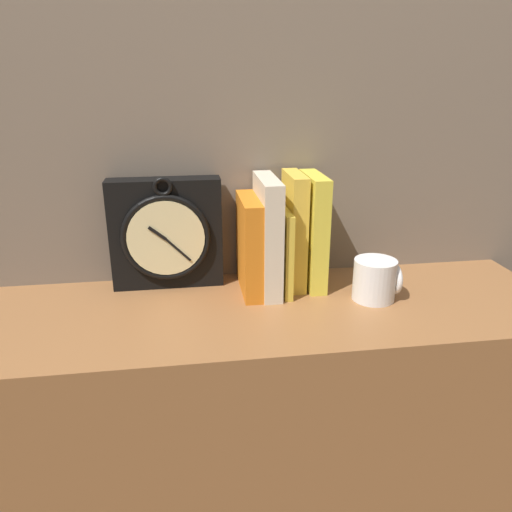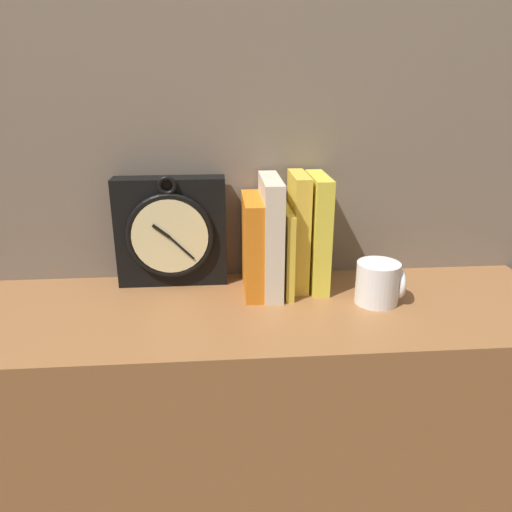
# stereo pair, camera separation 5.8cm
# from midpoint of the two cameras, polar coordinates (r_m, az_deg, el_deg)

# --- Properties ---
(wall_back) EXTENTS (6.00, 0.05, 2.60)m
(wall_back) POSITION_cam_midpoint_polar(r_m,az_deg,el_deg) (1.07, -3.32, 16.74)
(wall_back) COLOR #756656
(wall_back) RESTS_ON ground_plane
(bookshelf) EXTENTS (1.20, 0.36, 0.94)m
(bookshelf) POSITION_cam_midpoint_polar(r_m,az_deg,el_deg) (1.24, -1.49, -25.92)
(bookshelf) COLOR #936038
(bookshelf) RESTS_ON ground_plane
(clock) EXTENTS (0.23, 0.07, 0.24)m
(clock) POSITION_cam_midpoint_polar(r_m,az_deg,el_deg) (1.04, -11.79, 2.47)
(clock) COLOR black
(clock) RESTS_ON bookshelf
(book_slot0_orange) EXTENTS (0.04, 0.16, 0.19)m
(book_slot0_orange) POSITION_cam_midpoint_polar(r_m,az_deg,el_deg) (1.00, -2.43, 1.24)
(book_slot0_orange) COLOR orange
(book_slot0_orange) RESTS_ON bookshelf
(book_slot1_cream) EXTENTS (0.04, 0.16, 0.23)m
(book_slot1_cream) POSITION_cam_midpoint_polar(r_m,az_deg,el_deg) (1.00, -0.34, 2.37)
(book_slot1_cream) COLOR beige
(book_slot1_cream) RESTS_ON bookshelf
(book_slot2_yellow) EXTENTS (0.02, 0.15, 0.17)m
(book_slot2_yellow) POSITION_cam_midpoint_polar(r_m,az_deg,el_deg) (1.02, 1.42, 0.88)
(book_slot2_yellow) COLOR gold
(book_slot2_yellow) RESTS_ON bookshelf
(book_slot3_yellow) EXTENTS (0.03, 0.12, 0.24)m
(book_slot3_yellow) POSITION_cam_midpoint_polar(r_m,az_deg,el_deg) (1.03, 2.75, 2.91)
(book_slot3_yellow) COLOR yellow
(book_slot3_yellow) RESTS_ON bookshelf
(book_slot4_yellow) EXTENTS (0.03, 0.13, 0.23)m
(book_slot4_yellow) POSITION_cam_midpoint_polar(r_m,az_deg,el_deg) (1.03, 4.92, 2.84)
(book_slot4_yellow) COLOR yellow
(book_slot4_yellow) RESTS_ON bookshelf
(mug) EXTENTS (0.09, 0.08, 0.08)m
(mug) POSITION_cam_midpoint_polar(r_m,az_deg,el_deg) (1.00, 11.93, -2.68)
(mug) COLOR white
(mug) RESTS_ON bookshelf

